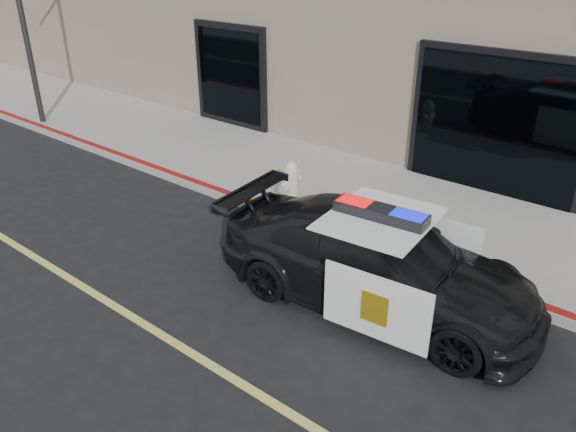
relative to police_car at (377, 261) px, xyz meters
The scene contains 4 objects.
sidewalk_n 3.04m from the police_car, 73.54° to the left, with size 60.00×3.50×0.15m, color gray.
police_car is the anchor object (origin of this frame).
fire_hydrant 3.28m from the police_car, 149.70° to the left, with size 0.37×0.51×0.82m.
street_light 11.68m from the police_car, behind, with size 0.15×1.32×5.20m.
Camera 1 is at (2.36, -3.53, 4.67)m, focal length 35.00 mm.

